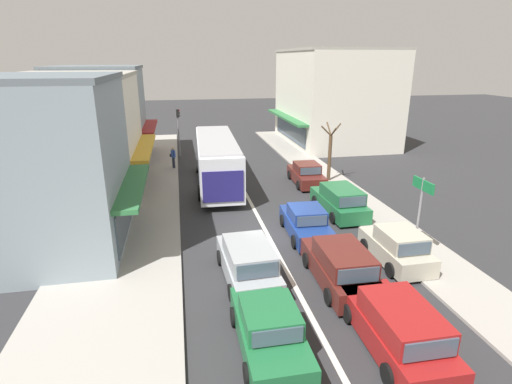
% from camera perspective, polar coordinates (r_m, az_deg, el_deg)
% --- Properties ---
extents(ground_plane, '(140.00, 140.00, 0.00)m').
position_cam_1_polar(ground_plane, '(19.59, 1.72, -6.21)').
color(ground_plane, '#2D2D30').
extents(lane_centre_line, '(0.20, 28.00, 0.01)m').
position_cam_1_polar(lane_centre_line, '(23.21, -0.44, -2.16)').
color(lane_centre_line, silver).
rests_on(lane_centre_line, ground).
extents(sidewalk_left, '(5.20, 44.00, 0.14)m').
position_cam_1_polar(sidewalk_left, '(24.88, -16.92, -1.38)').
color(sidewalk_left, '#A39E96').
rests_on(sidewalk_left, ground).
extents(kerb_right, '(2.80, 44.00, 0.12)m').
position_cam_1_polar(kerb_right, '(26.73, 11.92, 0.38)').
color(kerb_right, '#A39E96').
rests_on(kerb_right, ground).
extents(shopfront_corner_near, '(8.17, 7.60, 7.59)m').
position_cam_1_polar(shopfront_corner_near, '(19.60, -29.19, 3.15)').
color(shopfront_corner_near, '#84939E').
rests_on(shopfront_corner_near, ground).
extents(shopfront_mid_block, '(8.04, 9.17, 7.41)m').
position_cam_1_polar(shopfront_mid_block, '(27.68, -24.03, 7.58)').
color(shopfront_mid_block, silver).
rests_on(shopfront_mid_block, ground).
extents(shopfront_far_end, '(7.72, 7.78, 7.68)m').
position_cam_1_polar(shopfront_far_end, '(36.01, -21.22, 10.32)').
color(shopfront_far_end, '#84939E').
rests_on(shopfront_far_end, ground).
extents(building_right_far, '(9.97, 12.80, 9.13)m').
position_cam_1_polar(building_right_far, '(41.71, 11.07, 13.16)').
color(building_right_far, silver).
rests_on(building_right_far, ground).
extents(city_bus, '(3.03, 10.94, 3.23)m').
position_cam_1_polar(city_bus, '(26.95, -5.62, 4.87)').
color(city_bus, silver).
rests_on(city_bus, ground).
extents(wagon_adjacent_lane_trail, '(1.98, 4.52, 1.58)m').
position_cam_1_polar(wagon_adjacent_lane_trail, '(12.94, 19.52, -17.80)').
color(wagon_adjacent_lane_trail, maroon).
rests_on(wagon_adjacent_lane_trail, ground).
extents(wagon_behind_bus_mid, '(2.09, 4.57, 1.58)m').
position_cam_1_polar(wagon_behind_bus_mid, '(15.59, -1.16, -10.02)').
color(wagon_behind_bus_mid, '#9EA3A8').
rests_on(wagon_behind_bus_mid, ground).
extents(wagon_adjacent_lane_lead, '(2.01, 4.54, 1.58)m').
position_cam_1_polar(wagon_adjacent_lane_lead, '(15.65, 11.99, -10.34)').
color(wagon_adjacent_lane_lead, '#561E19').
rests_on(wagon_adjacent_lane_lead, ground).
extents(sedan_queue_gap_filler, '(2.04, 4.27, 1.47)m').
position_cam_1_polar(sedan_queue_gap_filler, '(19.46, 7.13, -4.41)').
color(sedan_queue_gap_filler, navy).
rests_on(sedan_queue_gap_filler, ground).
extents(sedan_behind_bus_near, '(1.91, 4.21, 1.47)m').
position_cam_1_polar(sedan_behind_bus_near, '(12.35, 1.87, -19.02)').
color(sedan_behind_bus_near, '#1E6638').
rests_on(sedan_behind_bus_near, ground).
extents(parked_hatchback_kerb_front, '(1.84, 3.71, 1.54)m').
position_cam_1_polar(parked_hatchback_kerb_front, '(17.80, 19.49, -7.49)').
color(parked_hatchback_kerb_front, '#B7B29E').
rests_on(parked_hatchback_kerb_front, ground).
extents(parked_wagon_kerb_second, '(2.01, 4.53, 1.58)m').
position_cam_1_polar(parked_wagon_kerb_second, '(22.47, 11.87, -1.26)').
color(parked_wagon_kerb_second, '#1E6638').
rests_on(parked_wagon_kerb_second, ground).
extents(parked_sedan_kerb_third, '(2.01, 4.26, 1.47)m').
position_cam_1_polar(parked_sedan_kerb_third, '(27.57, 7.20, 2.50)').
color(parked_sedan_kerb_third, '#561E19').
rests_on(parked_sedan_kerb_third, ground).
extents(traffic_light_downstreet, '(0.33, 0.24, 4.20)m').
position_cam_1_polar(traffic_light_downstreet, '(34.92, -11.03, 9.37)').
color(traffic_light_downstreet, gray).
rests_on(traffic_light_downstreet, ground).
extents(directional_road_sign, '(0.10, 1.40, 3.60)m').
position_cam_1_polar(directional_road_sign, '(17.80, 22.54, -0.99)').
color(directional_road_sign, gray).
rests_on(directional_road_sign, ground).
extents(street_tree_right, '(1.43, 1.74, 4.09)m').
position_cam_1_polar(street_tree_right, '(27.97, 10.50, 5.38)').
color(street_tree_right, brown).
rests_on(street_tree_right, ground).
extents(pedestrian_with_handbag_near, '(0.45, 0.63, 1.63)m').
position_cam_1_polar(pedestrian_with_handbag_near, '(31.52, -11.75, 5.04)').
color(pedestrian_with_handbag_near, '#232838').
rests_on(pedestrian_with_handbag_near, sidewalk_left).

